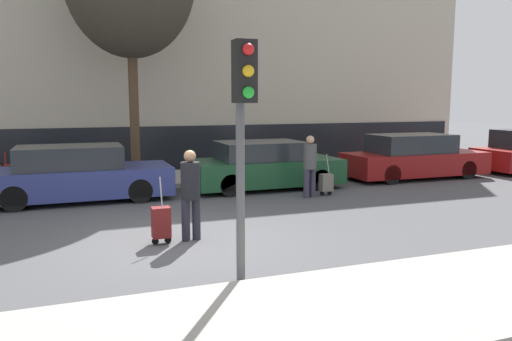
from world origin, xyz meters
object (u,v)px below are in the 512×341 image
at_px(trolley_right, 326,183).
at_px(traffic_light, 243,113).
at_px(parked_car_2, 264,166).
at_px(parked_bicycle, 13,171).
at_px(trolley_left, 161,223).
at_px(pedestrian_left, 190,190).
at_px(parked_car_1, 76,175).
at_px(pedestrian_right, 310,163).
at_px(parked_car_3, 413,158).

height_order(trolley_right, traffic_light, traffic_light).
relative_size(parked_car_2, parked_bicycle, 2.41).
relative_size(trolley_left, parked_bicycle, 0.68).
xyz_separation_m(pedestrian_left, parked_bicycle, (-3.54, 7.04, -0.44)).
bearing_deg(parked_bicycle, trolley_left, -67.12).
relative_size(trolley_left, trolley_right, 1.08).
relative_size(parked_car_1, parked_bicycle, 2.57).
height_order(parked_car_2, parked_bicycle, parked_car_2).
height_order(pedestrian_left, pedestrian_right, pedestrian_left).
height_order(parked_car_3, parked_bicycle, parked_car_3).
bearing_deg(parked_bicycle, parked_car_3, -11.48).
relative_size(parked_car_2, pedestrian_right, 2.64).
relative_size(parked_car_3, trolley_left, 3.91).
bearing_deg(trolley_right, pedestrian_left, -145.75).
xyz_separation_m(trolley_left, traffic_light, (0.71, -2.36, 1.96)).
relative_size(parked_car_3, pedestrian_left, 2.86).
bearing_deg(parked_car_2, traffic_light, -113.49).
distance_m(parked_car_1, parked_car_3, 10.30).
height_order(parked_car_1, parked_car_2, parked_car_1).
bearing_deg(traffic_light, trolley_left, 106.79).
relative_size(parked_car_2, trolley_right, 3.83).
distance_m(trolley_right, parked_bicycle, 8.89).
xyz_separation_m(pedestrian_left, pedestrian_right, (3.81, 2.86, -0.02)).
bearing_deg(parked_car_2, pedestrian_left, -125.05).
height_order(parked_car_3, trolley_left, parked_car_3).
height_order(trolley_left, traffic_light, traffic_light).
bearing_deg(parked_bicycle, parked_car_1, -56.63).
bearing_deg(parked_car_1, trolley_right, -13.92).
relative_size(parked_car_3, trolley_right, 4.21).
distance_m(trolley_left, traffic_light, 3.15).
bearing_deg(trolley_left, pedestrian_left, 5.92).
height_order(parked_car_1, trolley_left, parked_car_1).
bearing_deg(parked_car_3, pedestrian_left, -151.33).
height_order(pedestrian_left, trolley_left, pedestrian_left).
height_order(parked_car_2, parked_car_3, parked_car_3).
bearing_deg(parked_car_3, parked_car_1, -179.43).
bearing_deg(pedestrian_left, traffic_light, -91.95).
height_order(trolley_left, trolley_right, trolley_left).
relative_size(pedestrian_left, trolley_right, 1.47).
relative_size(parked_car_1, parked_car_2, 1.07).
distance_m(parked_car_2, pedestrian_left, 5.57).
distance_m(pedestrian_right, traffic_light, 6.58).
xyz_separation_m(pedestrian_right, trolley_right, (0.54, 0.10, -0.57)).
distance_m(parked_car_3, trolley_right, 4.41).
xyz_separation_m(parked_car_2, traffic_light, (-3.03, -6.98, 1.71)).
bearing_deg(parked_car_2, parked_car_3, 0.56).
bearing_deg(trolley_left, parked_car_2, 50.94).
distance_m(pedestrian_left, trolley_right, 5.30).
xyz_separation_m(parked_car_1, pedestrian_left, (1.87, -4.51, 0.27)).
bearing_deg(parked_car_3, pedestrian_right, -159.26).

